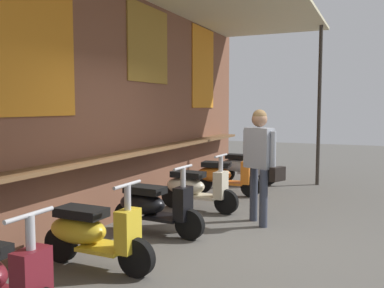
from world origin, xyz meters
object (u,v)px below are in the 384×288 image
(scooter_black, at_px, (152,206))
(scooter_silver, at_px, (243,166))
(shopper_with_handbag, at_px, (260,154))
(scooter_orange, at_px, (222,175))
(scooter_cream, at_px, (194,187))
(scooter_yellow, at_px, (91,233))

(scooter_black, distance_m, scooter_silver, 4.22)
(shopper_with_handbag, bearing_deg, scooter_orange, 57.56)
(scooter_black, xyz_separation_m, scooter_cream, (1.44, 0.00, 0.00))
(scooter_yellow, xyz_separation_m, scooter_black, (1.36, -0.00, 0.00))
(scooter_black, relative_size, scooter_silver, 1.00)
(scooter_yellow, xyz_separation_m, scooter_cream, (2.80, -0.00, 0.00))
(shopper_with_handbag, bearing_deg, scooter_black, 153.84)
(scooter_silver, bearing_deg, scooter_cream, -85.95)
(scooter_orange, height_order, shopper_with_handbag, shopper_with_handbag)
(scooter_silver, bearing_deg, scooter_yellow, -85.95)
(shopper_with_handbag, bearing_deg, scooter_yellow, 176.01)
(scooter_black, height_order, scooter_orange, same)
(scooter_black, height_order, shopper_with_handbag, shopper_with_handbag)
(scooter_cream, xyz_separation_m, shopper_with_handbag, (-0.38, -1.22, 0.65))
(scooter_black, relative_size, shopper_with_handbag, 0.82)
(scooter_yellow, relative_size, scooter_cream, 1.00)
(scooter_yellow, bearing_deg, scooter_silver, 91.24)
(scooter_silver, xyz_separation_m, shopper_with_handbag, (-3.16, -1.22, 0.65))
(scooter_yellow, distance_m, scooter_silver, 5.58)
(scooter_yellow, distance_m, shopper_with_handbag, 2.79)
(scooter_black, height_order, scooter_cream, same)
(scooter_orange, distance_m, scooter_silver, 1.41)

